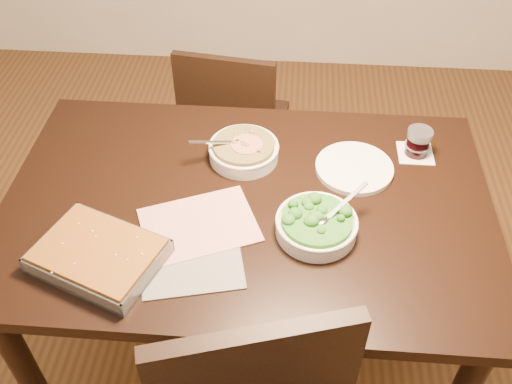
{
  "coord_description": "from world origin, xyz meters",
  "views": [
    {
      "loc": [
        0.11,
        -1.14,
        1.9
      ],
      "look_at": [
        0.03,
        -0.01,
        0.8
      ],
      "focal_mm": 40.0,
      "sensor_mm": 36.0,
      "label": 1
    }
  ],
  "objects_px": {
    "stew_bowl": "(244,150)",
    "dinner_plate": "(354,168)",
    "baking_dish": "(99,255)",
    "chair_far": "(233,123)",
    "table": "(248,224)",
    "broccoli_bowl": "(316,225)",
    "wine_tumbler": "(418,142)"
  },
  "relations": [
    {
      "from": "wine_tumbler",
      "to": "chair_far",
      "type": "relative_size",
      "value": 0.11
    },
    {
      "from": "table",
      "to": "wine_tumbler",
      "type": "bearing_deg",
      "value": 26.38
    },
    {
      "from": "stew_bowl",
      "to": "wine_tumbler",
      "type": "relative_size",
      "value": 2.66
    },
    {
      "from": "broccoli_bowl",
      "to": "wine_tumbler",
      "type": "bearing_deg",
      "value": 48.89
    },
    {
      "from": "table",
      "to": "stew_bowl",
      "type": "relative_size",
      "value": 6.06
    },
    {
      "from": "table",
      "to": "baking_dish",
      "type": "height_order",
      "value": "baking_dish"
    },
    {
      "from": "table",
      "to": "broccoli_bowl",
      "type": "height_order",
      "value": "broccoli_bowl"
    },
    {
      "from": "wine_tumbler",
      "to": "dinner_plate",
      "type": "height_order",
      "value": "wine_tumbler"
    },
    {
      "from": "stew_bowl",
      "to": "chair_far",
      "type": "height_order",
      "value": "stew_bowl"
    },
    {
      "from": "table",
      "to": "stew_bowl",
      "type": "height_order",
      "value": "stew_bowl"
    },
    {
      "from": "wine_tumbler",
      "to": "broccoli_bowl",
      "type": "bearing_deg",
      "value": -131.11
    },
    {
      "from": "dinner_plate",
      "to": "broccoli_bowl",
      "type": "bearing_deg",
      "value": -113.68
    },
    {
      "from": "broccoli_bowl",
      "to": "wine_tumbler",
      "type": "xyz_separation_m",
      "value": [
        0.31,
        0.35,
        0.02
      ]
    },
    {
      "from": "stew_bowl",
      "to": "broccoli_bowl",
      "type": "distance_m",
      "value": 0.37
    },
    {
      "from": "table",
      "to": "baking_dish",
      "type": "xyz_separation_m",
      "value": [
        -0.36,
        -0.25,
        0.12
      ]
    },
    {
      "from": "baking_dish",
      "to": "wine_tumbler",
      "type": "height_order",
      "value": "wine_tumbler"
    },
    {
      "from": "chair_far",
      "to": "table",
      "type": "bearing_deg",
      "value": 107.93
    },
    {
      "from": "table",
      "to": "dinner_plate",
      "type": "height_order",
      "value": "dinner_plate"
    },
    {
      "from": "chair_far",
      "to": "baking_dish",
      "type": "bearing_deg",
      "value": 85.07
    },
    {
      "from": "table",
      "to": "broccoli_bowl",
      "type": "distance_m",
      "value": 0.25
    },
    {
      "from": "stew_bowl",
      "to": "baking_dish",
      "type": "distance_m",
      "value": 0.55
    },
    {
      "from": "broccoli_bowl",
      "to": "baking_dish",
      "type": "distance_m",
      "value": 0.57
    },
    {
      "from": "stew_bowl",
      "to": "table",
      "type": "bearing_deg",
      "value": -81.9
    },
    {
      "from": "dinner_plate",
      "to": "chair_far",
      "type": "distance_m",
      "value": 0.79
    },
    {
      "from": "chair_far",
      "to": "stew_bowl",
      "type": "bearing_deg",
      "value": 108.55
    },
    {
      "from": "dinner_plate",
      "to": "wine_tumbler",
      "type": "bearing_deg",
      "value": 25.45
    },
    {
      "from": "baking_dish",
      "to": "chair_far",
      "type": "bearing_deg",
      "value": 98.6
    },
    {
      "from": "stew_bowl",
      "to": "dinner_plate",
      "type": "relative_size",
      "value": 0.99
    },
    {
      "from": "stew_bowl",
      "to": "wine_tumbler",
      "type": "bearing_deg",
      "value": 6.45
    },
    {
      "from": "table",
      "to": "broccoli_bowl",
      "type": "bearing_deg",
      "value": -27.92
    },
    {
      "from": "wine_tumbler",
      "to": "dinner_plate",
      "type": "relative_size",
      "value": 0.37
    },
    {
      "from": "stew_bowl",
      "to": "baking_dish",
      "type": "relative_size",
      "value": 0.62
    }
  ]
}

